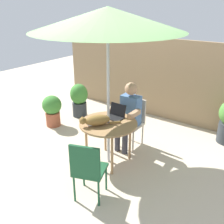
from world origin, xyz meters
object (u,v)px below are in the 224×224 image
chair_empty (88,168)px  laptop (116,114)px  person_seated (129,113)px  potted_plant_by_chair (79,99)px  potted_plant_corner (52,109)px  chair_occupied (133,118)px  patio_table (108,126)px  cat (96,120)px  patio_umbrella (108,19)px

chair_empty → laptop: size_ratio=2.85×
person_seated → potted_plant_by_chair: 1.79m
person_seated → potted_plant_corner: (-1.80, -0.18, -0.30)m
chair_occupied → patio_table: bearing=-90.0°
patio_table → cat: cat is taller
chair_occupied → potted_plant_corner: chair_occupied is taller
chair_empty → person_seated: 1.55m
patio_table → laptop: bearing=96.2°
patio_table → potted_plant_by_chair: bearing=145.7°
patio_umbrella → potted_plant_by_chair: size_ratio=3.14×
patio_table → laptop: 0.29m
potted_plant_corner → cat: bearing=-19.9°
person_seated → laptop: size_ratio=3.95×
person_seated → potted_plant_corner: 1.83m
cat → patio_umbrella: bearing=62.1°
person_seated → laptop: 0.37m
chair_occupied → potted_plant_by_chair: bearing=167.1°
potted_plant_corner → laptop: bearing=-5.5°
chair_occupied → chair_empty: same height
patio_umbrella → laptop: patio_umbrella is taller
chair_occupied → potted_plant_by_chair: size_ratio=1.13×
patio_table → chair_occupied: bearing=90.0°
cat → potted_plant_corner: bearing=160.1°
chair_empty → potted_plant_by_chair: chair_empty is taller
laptop → cat: size_ratio=0.60×
laptop → potted_plant_by_chair: size_ratio=0.40×
patio_umbrella → potted_plant_by_chair: patio_umbrella is taller
person_seated → potted_plant_by_chair: bearing=162.1°
chair_occupied → chair_empty: 1.70m
patio_table → person_seated: 0.61m
laptop → chair_empty: bearing=-72.8°
patio_umbrella → person_seated: patio_umbrella is taller
person_seated → cat: bearing=-97.2°
cat → potted_plant_corner: size_ratio=0.76×
patio_umbrella → potted_plant_corner: (-1.80, 0.42, -1.90)m
laptop → chair_occupied: bearing=86.9°
potted_plant_by_chair → chair_occupied: bearing=-12.9°
patio_table → laptop: laptop is taller
patio_table → potted_plant_by_chair: size_ratio=1.20×
patio_table → chair_occupied: chair_occupied is taller
chair_occupied → potted_plant_corner: (-1.80, -0.34, -0.13)m
patio_table → cat: (-0.10, -0.19, 0.15)m
cat → potted_plant_by_chair: size_ratio=0.66×
patio_umbrella → cat: bearing=-117.9°
chair_empty → person_seated: size_ratio=0.72×
patio_umbrella → person_seated: bearing=90.0°
patio_table → chair_empty: size_ratio=1.06×
chair_occupied → potted_plant_by_chair: 1.73m
patio_table → cat: 0.26m
potted_plant_by_chair → potted_plant_corner: (-0.12, -0.72, -0.04)m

